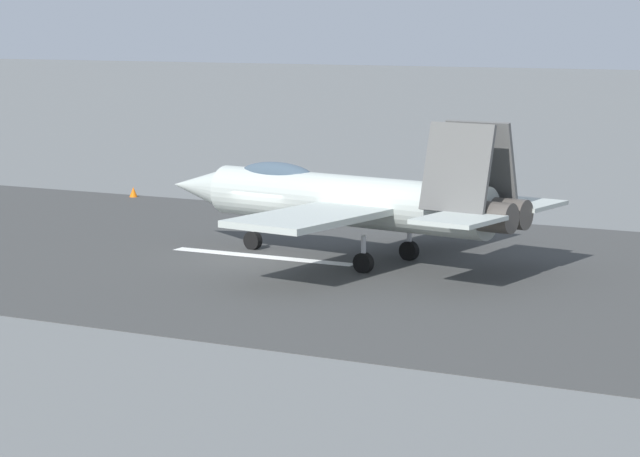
# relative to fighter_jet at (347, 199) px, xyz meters

# --- Properties ---
(ground_plane) EXTENTS (400.00, 400.00, 0.00)m
(ground_plane) POSITION_rel_fighter_jet_xyz_m (3.76, 0.66, -2.45)
(ground_plane) COLOR slate
(runway_strip) EXTENTS (240.00, 26.00, 0.02)m
(runway_strip) POSITION_rel_fighter_jet_xyz_m (3.75, 0.66, -2.44)
(runway_strip) COLOR #3B3C3B
(runway_strip) RESTS_ON ground
(fighter_jet) EXTENTS (16.84, 14.24, 5.65)m
(fighter_jet) POSITION_rel_fighter_jet_xyz_m (0.00, 0.00, 0.00)
(fighter_jet) COLOR #B0B9B2
(fighter_jet) RESTS_ON ground
(marker_cone_mid) EXTENTS (0.44, 0.44, 0.55)m
(marker_cone_mid) POSITION_rel_fighter_jet_xyz_m (7.57, -11.70, -2.18)
(marker_cone_mid) COLOR orange
(marker_cone_mid) RESTS_ON ground
(marker_cone_far) EXTENTS (0.44, 0.44, 0.55)m
(marker_cone_far) POSITION_rel_fighter_jet_xyz_m (18.33, -11.70, -2.18)
(marker_cone_far) COLOR orange
(marker_cone_far) RESTS_ON ground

